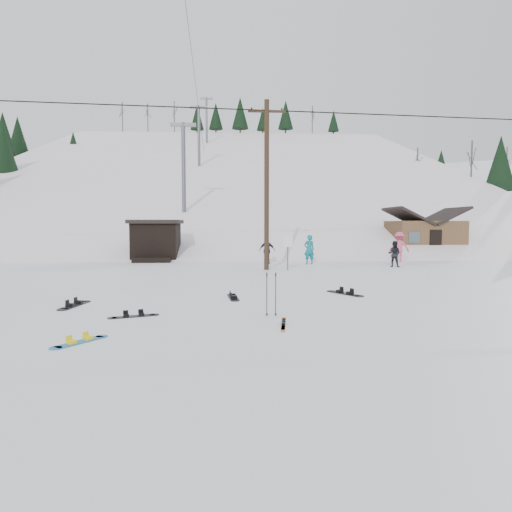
{
  "coord_description": "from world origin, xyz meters",
  "views": [
    {
      "loc": [
        0.08,
        -10.44,
        2.45
      ],
      "look_at": [
        0.91,
        4.59,
        1.4
      ],
      "focal_mm": 32.0,
      "sensor_mm": 36.0,
      "label": 1
    }
  ],
  "objects": [
    {
      "name": "board_scatter_b",
      "position": [
        -4.63,
        3.41,
        0.03
      ],
      "size": [
        0.54,
        1.68,
        0.12
      ],
      "rotation": [
        0.0,
        0.0,
        1.41
      ],
      "color": "black",
      "rests_on": "ground"
    },
    {
      "name": "skier_dark",
      "position": [
        9.45,
        15.19,
        0.75
      ],
      "size": [
        0.92,
        0.87,
        1.49
      ],
      "primitive_type": "imported",
      "rotation": [
        0.0,
        0.0,
        2.56
      ],
      "color": "black",
      "rests_on": "ground"
    },
    {
      "name": "trail_sign",
      "position": [
        3.1,
        13.58,
        1.27
      ],
      "size": [
        0.5,
        0.09,
        1.85
      ],
      "color": "#595B60",
      "rests_on": "ground"
    },
    {
      "name": "treeline_crest",
      "position": [
        0.0,
        86.0,
        0.0
      ],
      "size": [
        50.0,
        6.0,
        10.0
      ],
      "primitive_type": null,
      "color": "black",
      "rests_on": "ski_slope"
    },
    {
      "name": "lift_hut",
      "position": [
        -5.0,
        20.94,
        1.36
      ],
      "size": [
        3.4,
        4.1,
        2.75
      ],
      "color": "black",
      "rests_on": "ground"
    },
    {
      "name": "skier_pink",
      "position": [
        11.14,
        18.91,
        0.97
      ],
      "size": [
        1.38,
        0.98,
        1.95
      ],
      "primitive_type": "imported",
      "rotation": [
        0.0,
        0.0,
        2.92
      ],
      "color": "#D94C6E",
      "rests_on": "ground"
    },
    {
      "name": "hero_skis",
      "position": [
        1.35,
        0.5,
        0.02
      ],
      "size": [
        0.31,
        1.58,
        0.08
      ],
      "rotation": [
        0.0,
        0.0,
        -0.14
      ],
      "color": "#B84512",
      "rests_on": "ground"
    },
    {
      "name": "hero_snowboard",
      "position": [
        -3.06,
        -0.95,
        0.02
      ],
      "size": [
        0.9,
        1.15,
        0.1
      ],
      "rotation": [
        0.0,
        0.0,
        0.95
      ],
      "color": "#1C73BC",
      "rests_on": "ground"
    },
    {
      "name": "skier_navy",
      "position": [
        2.31,
        17.51,
        0.84
      ],
      "size": [
        1.03,
        0.54,
        1.67
      ],
      "primitive_type": "imported",
      "rotation": [
        0.0,
        0.0,
        3.01
      ],
      "color": "#192540",
      "rests_on": "ground"
    },
    {
      "name": "board_scatter_d",
      "position": [
        4.08,
        5.26,
        0.03
      ],
      "size": [
        1.03,
        1.51,
        0.12
      ],
      "rotation": [
        0.0,
        0.0,
        -1.04
      ],
      "color": "black",
      "rests_on": "ground"
    },
    {
      "name": "lift_tower_near",
      "position": [
        -4.0,
        30.0,
        7.86
      ],
      "size": [
        2.2,
        0.36,
        8.0
      ],
      "color": "#595B60",
      "rests_on": "ski_slope"
    },
    {
      "name": "lift_tower_mid",
      "position": [
        -4.0,
        50.0,
        14.36
      ],
      "size": [
        2.2,
        0.36,
        8.0
      ],
      "color": "#595B60",
      "rests_on": "ski_slope"
    },
    {
      "name": "board_scatter_a",
      "position": [
        -2.51,
        1.67,
        0.02
      ],
      "size": [
        1.28,
        0.63,
        0.09
      ],
      "rotation": [
        0.0,
        0.0,
        0.35
      ],
      "color": "black",
      "rests_on": "ground"
    },
    {
      "name": "cabin",
      "position": [
        15.0,
        24.0,
        1.48
      ],
      "size": [
        5.39,
        4.4,
        3.77
      ],
      "color": "brown",
      "rests_on": "ground"
    },
    {
      "name": "utility_pole",
      "position": [
        2.0,
        14.0,
        4.68
      ],
      "size": [
        2.0,
        0.26,
        9.0
      ],
      "color": "#3A2819",
      "rests_on": "ground"
    },
    {
      "name": "board_scatter_f",
      "position": [
        0.15,
        4.64,
        0.03
      ],
      "size": [
        0.41,
        1.53,
        0.11
      ],
      "rotation": [
        0.0,
        0.0,
        1.67
      ],
      "color": "black",
      "rests_on": "ground"
    },
    {
      "name": "ski_slope",
      "position": [
        0.0,
        55.0,
        -12.0
      ],
      "size": [
        60.0,
        85.24,
        65.97
      ],
      "primitive_type": "cube",
      "rotation": [
        0.31,
        0.0,
        0.0
      ],
      "color": "white",
      "rests_on": "ground"
    },
    {
      "name": "lift_tower_far",
      "position": [
        -4.0,
        70.0,
        20.86
      ],
      "size": [
        2.2,
        0.36,
        8.0
      ],
      "color": "#595B60",
      "rests_on": "ski_slope"
    },
    {
      "name": "ridge_right",
      "position": [
        38.0,
        50.0,
        -11.0
      ],
      "size": [
        45.66,
        93.98,
        54.59
      ],
      "primitive_type": "cube",
      "rotation": [
        0.21,
        -0.05,
        -0.12
      ],
      "color": "white",
      "rests_on": "ground"
    },
    {
      "name": "ground",
      "position": [
        0.0,
        0.0,
        0.0
      ],
      "size": [
        200.0,
        200.0,
        0.0
      ],
      "primitive_type": "plane",
      "color": "white",
      "rests_on": "ground"
    },
    {
      "name": "ski_poles",
      "position": [
        1.15,
        1.55,
        0.6
      ],
      "size": [
        0.32,
        0.09,
        1.17
      ],
      "color": "black",
      "rests_on": "ground"
    },
    {
      "name": "skier_teal",
      "position": [
        4.87,
        17.18,
        0.9
      ],
      "size": [
        0.71,
        0.52,
        1.8
      ],
      "primitive_type": "imported",
      "rotation": [
        0.0,
        0.0,
        3.29
      ],
      "color": "#0C7078",
      "rests_on": "ground"
    }
  ]
}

